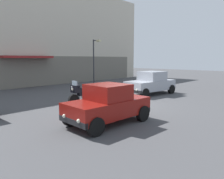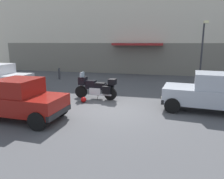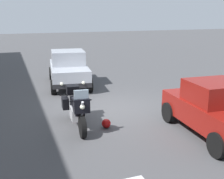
# 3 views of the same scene
# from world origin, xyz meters

# --- Properties ---
(ground_plane) EXTENTS (80.00, 80.00, 0.00)m
(ground_plane) POSITION_xyz_m (0.00, 0.00, 0.00)
(ground_plane) COLOR #424244
(building_facade_rear) EXTENTS (30.62, 3.40, 9.94)m
(building_facade_rear) POSITION_xyz_m (-0.00, 12.21, 4.92)
(building_facade_rear) COLOR beige
(building_facade_rear) RESTS_ON ground
(motorcycle) EXTENTS (2.26, 0.78, 1.36)m
(motorcycle) POSITION_xyz_m (-1.20, 1.66, 0.62)
(motorcycle) COLOR black
(motorcycle) RESTS_ON ground
(helmet) EXTENTS (0.28, 0.28, 0.28)m
(helmet) POSITION_xyz_m (-1.61, 0.87, 0.14)
(helmet) COLOR #990C0C
(helmet) RESTS_ON ground
(car_hatchback_near) EXTENTS (4.00, 2.18, 1.64)m
(car_hatchback_near) POSITION_xyz_m (4.11, 0.85, 0.81)
(car_hatchback_near) COLOR #9EA3AD
(car_hatchback_near) RESTS_ON ground
(car_compact_side) EXTENTS (3.53, 1.83, 1.56)m
(car_compact_side) POSITION_xyz_m (-3.08, -1.87, 0.77)
(car_compact_side) COLOR maroon
(car_compact_side) RESTS_ON ground
(streetlamp_curbside) EXTENTS (0.28, 0.94, 4.30)m
(streetlamp_curbside) POSITION_xyz_m (4.61, 7.34, 2.65)
(streetlamp_curbside) COLOR #2D2D33
(streetlamp_curbside) RESTS_ON ground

